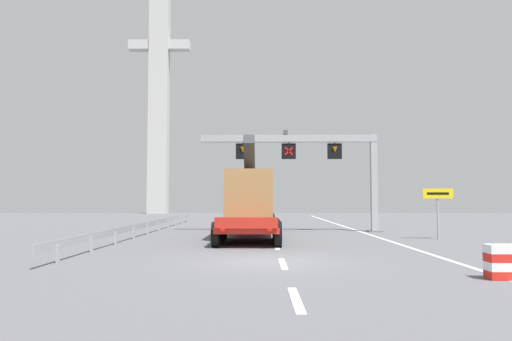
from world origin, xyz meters
The scene contains 9 objects.
ground centered at (0.00, 0.00, 0.00)m, with size 112.00×112.00×0.00m, color #5B5B60.
lane_markings centered at (0.51, 26.96, 0.01)m, with size 0.20×68.51×0.01m.
edge_line_right centered at (6.20, 12.00, 0.01)m, with size 0.20×63.00×0.01m, color silver.
overhead_lane_gantry centered at (3.10, 14.71, 5.03)m, with size 11.59×0.90×6.52m.
heavy_haul_truck_red centered at (-0.73, 12.17, 1.99)m, with size 3.07×14.08×5.30m.
exit_sign_yellow centered at (9.02, 8.90, 2.01)m, with size 1.58×0.15×2.63m.
crash_barrier_striped centered at (6.18, -3.46, 0.45)m, with size 1.00×0.50×0.90m.
guardrail_left centered at (-6.85, 13.72, 0.56)m, with size 0.13×31.44×0.76m.
bridge_pylon_distant centered at (-15.01, 53.57, 20.39)m, with size 9.00×2.00×39.98m.
Camera 1 is at (-0.25, -16.08, 2.08)m, focal length 33.65 mm.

